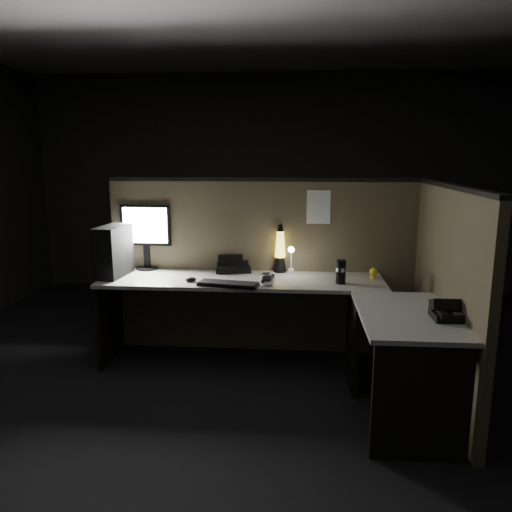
# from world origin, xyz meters

# --- Properties ---
(floor) EXTENTS (6.00, 6.00, 0.00)m
(floor) POSITION_xyz_m (0.00, 0.00, 0.00)
(floor) COLOR black
(floor) RESTS_ON ground
(room_shell) EXTENTS (6.00, 6.00, 6.00)m
(room_shell) POSITION_xyz_m (0.00, 0.00, 1.62)
(room_shell) COLOR silver
(room_shell) RESTS_ON ground
(partition_back) EXTENTS (2.66, 0.06, 1.50)m
(partition_back) POSITION_xyz_m (0.00, 0.93, 0.75)
(partition_back) COLOR brown
(partition_back) RESTS_ON ground
(partition_right) EXTENTS (0.06, 1.66, 1.50)m
(partition_right) POSITION_xyz_m (1.33, 0.10, 0.75)
(partition_right) COLOR brown
(partition_right) RESTS_ON ground
(desk) EXTENTS (2.60, 1.60, 0.73)m
(desk) POSITION_xyz_m (0.18, 0.25, 0.58)
(desk) COLOR #BCB9B2
(desk) RESTS_ON ground
(pc_tower) EXTENTS (0.22, 0.42, 0.42)m
(pc_tower) POSITION_xyz_m (-1.22, 0.61, 0.94)
(pc_tower) COLOR black
(pc_tower) RESTS_ON desk
(monitor) EXTENTS (0.44, 0.19, 0.57)m
(monitor) POSITION_xyz_m (-1.02, 0.89, 1.07)
(monitor) COLOR black
(monitor) RESTS_ON desk
(keyboard) EXTENTS (0.49, 0.23, 0.02)m
(keyboard) POSITION_xyz_m (-0.23, 0.37, 0.74)
(keyboard) COLOR black
(keyboard) RESTS_ON desk
(mouse) EXTENTS (0.11, 0.09, 0.04)m
(mouse) POSITION_xyz_m (-0.55, 0.48, 0.75)
(mouse) COLOR black
(mouse) RESTS_ON desk
(clip_lamp) EXTENTS (0.05, 0.20, 0.26)m
(clip_lamp) POSITION_xyz_m (0.25, 0.76, 0.88)
(clip_lamp) COLOR silver
(clip_lamp) RESTS_ON desk
(organizer) EXTENTS (0.32, 0.30, 0.21)m
(organizer) POSITION_xyz_m (-0.25, 0.88, 0.78)
(organizer) COLOR black
(organizer) RESTS_ON desk
(lava_lamp) EXTENTS (0.11, 0.11, 0.41)m
(lava_lamp) POSITION_xyz_m (0.15, 0.87, 0.90)
(lava_lamp) COLOR black
(lava_lamp) RESTS_ON desk
(travel_mug) EXTENTS (0.08, 0.08, 0.19)m
(travel_mug) POSITION_xyz_m (0.64, 0.51, 0.82)
(travel_mug) COLOR black
(travel_mug) RESTS_ON desk
(steel_mug) EXTENTS (0.15, 0.15, 0.09)m
(steel_mug) POSITION_xyz_m (0.07, 0.41, 0.78)
(steel_mug) COLOR silver
(steel_mug) RESTS_ON desk
(figurine) EXTENTS (0.06, 0.06, 0.06)m
(figurine) POSITION_xyz_m (0.92, 0.70, 0.78)
(figurine) COLOR yellow
(figurine) RESTS_ON desk
(pinned_paper) EXTENTS (0.20, 0.00, 0.28)m
(pinned_paper) POSITION_xyz_m (0.47, 0.90, 1.29)
(pinned_paper) COLOR white
(pinned_paper) RESTS_ON partition_back
(desk_phone) EXTENTS (0.22, 0.23, 0.13)m
(desk_phone) POSITION_xyz_m (1.24, -0.29, 0.78)
(desk_phone) COLOR black
(desk_phone) RESTS_ON desk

